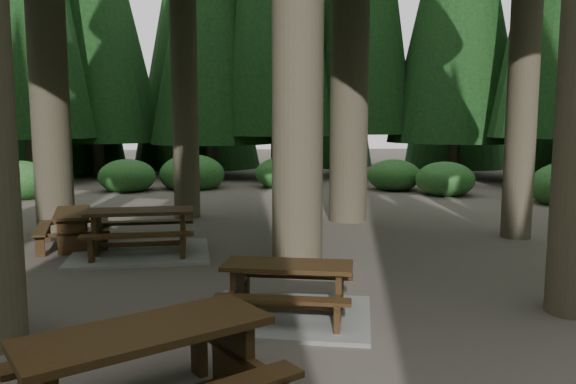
{
  "coord_description": "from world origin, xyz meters",
  "views": [
    {
      "loc": [
        -0.08,
        -8.98,
        2.37
      ],
      "look_at": [
        0.71,
        1.08,
        1.1
      ],
      "focal_mm": 35.0,
      "sensor_mm": 36.0,
      "label": 1
    }
  ],
  "objects": [
    {
      "name": "shrub_ring",
      "position": [
        0.7,
        0.75,
        0.4
      ],
      "size": [
        23.86,
        24.64,
        1.49
      ],
      "color": "#1E5827",
      "rests_on": "ground"
    },
    {
      "name": "ground",
      "position": [
        0.0,
        0.0,
        0.0
      ],
      "size": [
        80.0,
        80.0,
        0.0
      ],
      "primitive_type": "plane",
      "color": "#4E463F",
      "rests_on": "ground"
    },
    {
      "name": "picnic_table_e",
      "position": [
        -0.83,
        -4.81,
        0.54
      ],
      "size": [
        2.39,
        2.27,
        0.81
      ],
      "rotation": [
        0.0,
        0.0,
        0.55
      ],
      "color": "#321E0F",
      "rests_on": "ground"
    },
    {
      "name": "picnic_table_c",
      "position": [
        -1.94,
        1.07,
        0.28
      ],
      "size": [
        2.56,
        2.19,
        0.81
      ],
      "rotation": [
        0.0,
        0.0,
        0.09
      ],
      "color": "gray",
      "rests_on": "ground"
    },
    {
      "name": "picnic_table_a",
      "position": [
        0.43,
        -2.42,
        0.22
      ],
      "size": [
        2.29,
        2.02,
        0.67
      ],
      "rotation": [
        0.0,
        0.0,
        -0.21
      ],
      "color": "gray",
      "rests_on": "ground"
    },
    {
      "name": "picnic_table_b",
      "position": [
        -3.32,
        1.75,
        0.46
      ],
      "size": [
        1.63,
        1.85,
        0.69
      ],
      "rotation": [
        0.0,
        0.0,
        1.82
      ],
      "color": "#321E0F",
      "rests_on": "ground"
    }
  ]
}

